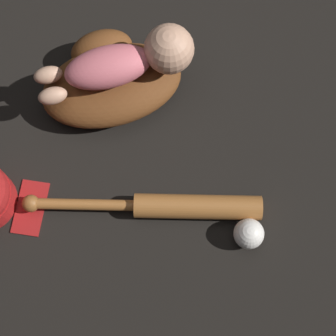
% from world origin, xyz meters
% --- Properties ---
extents(ground_plane, '(6.00, 6.00, 0.00)m').
position_xyz_m(ground_plane, '(0.00, 0.00, 0.00)').
color(ground_plane, black).
extents(baseball_glove, '(0.36, 0.27, 0.11)m').
position_xyz_m(baseball_glove, '(0.05, -0.02, 0.05)').
color(baseball_glove, brown).
rests_on(baseball_glove, ground).
extents(baby_figure, '(0.38, 0.12, 0.12)m').
position_xyz_m(baby_figure, '(0.11, -0.04, 0.16)').
color(baby_figure, '#D16670').
rests_on(baby_figure, baseball_glove).
extents(baseball_bat, '(0.55, 0.22, 0.06)m').
position_xyz_m(baseball_bat, '(0.10, -0.37, 0.03)').
color(baseball_bat, '#9E602D').
rests_on(baseball_bat, ground).
extents(baseball, '(0.07, 0.07, 0.07)m').
position_xyz_m(baseball, '(0.25, -0.49, 0.04)').
color(baseball, white).
rests_on(baseball, ground).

